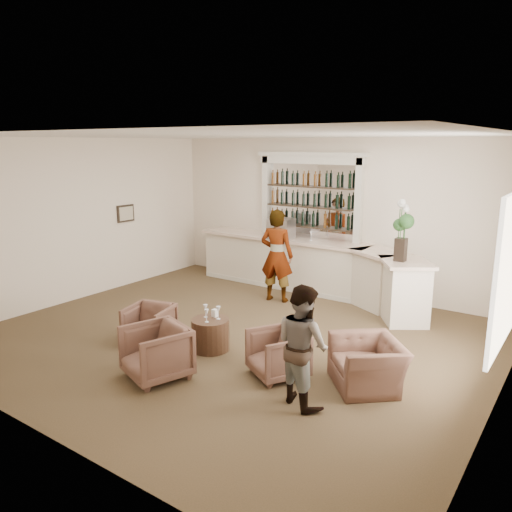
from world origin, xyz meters
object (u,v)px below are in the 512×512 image
(bar_counter, at_px, (313,267))
(armchair_center, at_px, (156,352))
(sommelier, at_px, (277,256))
(armchair_right, at_px, (278,354))
(armchair_left, at_px, (149,324))
(espresso_machine, at_px, (281,228))
(armchair_far, at_px, (367,364))
(cocktail_table, at_px, (211,334))
(guest, at_px, (303,345))
(flower_vase, at_px, (402,227))

(bar_counter, height_order, armchair_center, bar_counter)
(sommelier, height_order, armchair_right, sommelier)
(armchair_right, bearing_deg, armchair_left, -144.64)
(espresso_machine, bearing_deg, armchair_far, -46.26)
(sommelier, distance_m, armchair_far, 3.94)
(cocktail_table, distance_m, armchair_left, 1.05)
(sommelier, relative_size, guest, 1.24)
(guest, distance_m, flower_vase, 3.66)
(bar_counter, xyz_separation_m, espresso_machine, (-0.75, -0.09, 0.79))
(cocktail_table, bearing_deg, espresso_machine, 104.46)
(cocktail_table, height_order, sommelier, sommelier)
(bar_counter, distance_m, espresso_machine, 1.10)
(cocktail_table, distance_m, espresso_machine, 3.79)
(guest, bearing_deg, armchair_far, -96.17)
(bar_counter, relative_size, armchair_far, 5.89)
(armchair_far, bearing_deg, espresso_machine, -175.37)
(armchair_left, xyz_separation_m, espresso_machine, (0.08, 3.88, 1.05))
(armchair_center, height_order, armchair_far, armchair_center)
(armchair_left, bearing_deg, sommelier, 66.85)
(guest, xyz_separation_m, flower_vase, (-0.03, 3.52, 0.99))
(armchair_center, bearing_deg, cocktail_table, 109.66)
(espresso_machine, bearing_deg, sommelier, -65.87)
(cocktail_table, bearing_deg, bar_counter, 92.39)
(cocktail_table, xyz_separation_m, guest, (2.00, -0.61, 0.52))
(armchair_far, relative_size, espresso_machine, 1.90)
(sommelier, height_order, armchair_center, sommelier)
(armchair_left, height_order, armchair_right, armchair_right)
(sommelier, xyz_separation_m, armchair_center, (0.52, -3.90, -0.58))
(armchair_center, relative_size, espresso_machine, 1.60)
(armchair_far, height_order, espresso_machine, espresso_machine)
(bar_counter, distance_m, sommelier, 1.02)
(bar_counter, distance_m, guest, 4.73)
(armchair_left, xyz_separation_m, armchair_far, (3.48, 0.63, -0.00))
(armchair_right, bearing_deg, guest, -3.73)
(bar_counter, height_order, armchair_right, bar_counter)
(sommelier, distance_m, guest, 4.17)
(sommelier, distance_m, armchair_center, 3.97)
(bar_counter, relative_size, cocktail_table, 9.60)
(cocktail_table, height_order, espresso_machine, espresso_machine)
(cocktail_table, distance_m, armchair_center, 1.18)
(armchair_right, bearing_deg, cocktail_table, -156.61)
(armchair_right, bearing_deg, sommelier, 153.60)
(espresso_machine, bearing_deg, guest, -57.46)
(flower_vase, bearing_deg, guest, -89.59)
(guest, xyz_separation_m, armchair_left, (-2.98, 0.25, -0.45))
(armchair_right, xyz_separation_m, espresso_machine, (-2.27, 3.69, 1.03))
(guest, bearing_deg, armchair_center, 39.74)
(bar_counter, height_order, cocktail_table, bar_counter)
(armchair_left, bearing_deg, espresso_machine, 74.42)
(cocktail_table, relative_size, flower_vase, 0.55)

